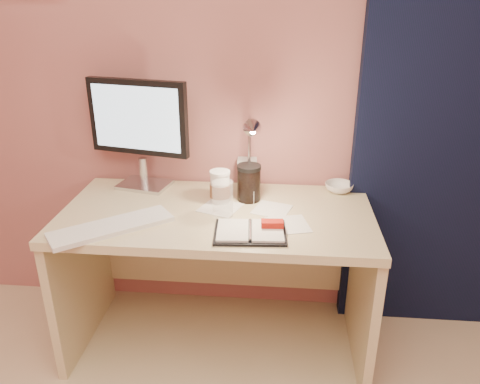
# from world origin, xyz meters

# --- Properties ---
(room) EXTENTS (3.50, 3.50, 3.50)m
(room) POSITION_xyz_m (0.95, 1.69, 1.14)
(room) COLOR #C6B28E
(room) RESTS_ON ground
(desk) EXTENTS (1.40, 0.70, 0.73)m
(desk) POSITION_xyz_m (0.00, 1.45, 0.50)
(desk) COLOR #C2B689
(desk) RESTS_ON ground
(monitor) EXTENTS (0.50, 0.23, 0.54)m
(monitor) POSITION_xyz_m (-0.40, 1.64, 1.05)
(monitor) COLOR silver
(monitor) RESTS_ON desk
(keyboard) EXTENTS (0.49, 0.43, 0.02)m
(keyboard) POSITION_xyz_m (-0.41, 1.17, 0.74)
(keyboard) COLOR white
(keyboard) RESTS_ON desk
(planner) EXTENTS (0.30, 0.24, 0.05)m
(planner) POSITION_xyz_m (0.17, 1.18, 0.74)
(planner) COLOR black
(planner) RESTS_ON desk
(paper_a) EXTENTS (0.20, 0.20, 0.00)m
(paper_a) POSITION_xyz_m (0.32, 1.27, 0.73)
(paper_a) COLOR silver
(paper_a) RESTS_ON desk
(paper_b) EXTENTS (0.20, 0.20, 0.00)m
(paper_b) POSITION_xyz_m (0.25, 1.42, 0.73)
(paper_b) COLOR silver
(paper_b) RESTS_ON desk
(paper_c) EXTENTS (0.21, 0.21, 0.00)m
(paper_c) POSITION_xyz_m (0.01, 1.42, 0.73)
(paper_c) COLOR silver
(paper_c) RESTS_ON desk
(coffee_cup) EXTENTS (0.10, 0.10, 0.16)m
(coffee_cup) POSITION_xyz_m (0.00, 1.48, 0.80)
(coffee_cup) COLOR silver
(coffee_cup) RESTS_ON desk
(clear_cup) EXTENTS (0.09, 0.09, 0.16)m
(clear_cup) POSITION_xyz_m (0.03, 1.34, 0.81)
(clear_cup) COLOR white
(clear_cup) RESTS_ON desk
(bowl) EXTENTS (0.15, 0.15, 0.04)m
(bowl) POSITION_xyz_m (0.57, 1.66, 0.75)
(bowl) COLOR silver
(bowl) RESTS_ON desk
(lotion_bottle) EXTENTS (0.05, 0.05, 0.09)m
(lotion_bottle) POSITION_xyz_m (0.15, 1.50, 0.78)
(lotion_bottle) COLOR silver
(lotion_bottle) RESTS_ON desk
(dark_jar) EXTENTS (0.11, 0.11, 0.15)m
(dark_jar) POSITION_xyz_m (0.13, 1.52, 0.81)
(dark_jar) COLOR black
(dark_jar) RESTS_ON desk
(product_box) EXTENTS (0.10, 0.08, 0.14)m
(product_box) POSITION_xyz_m (0.11, 1.69, 0.80)
(product_box) COLOR #B5B5B1
(product_box) RESTS_ON desk
(desk_lamp) EXTENTS (0.12, 0.26, 0.42)m
(desk_lamp) POSITION_xyz_m (0.12, 1.46, 0.99)
(desk_lamp) COLOR silver
(desk_lamp) RESTS_ON desk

